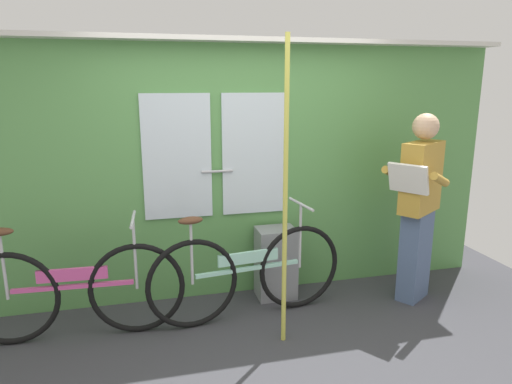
% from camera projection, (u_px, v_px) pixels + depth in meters
% --- Properties ---
extents(ground_plane, '(6.00, 4.16, 0.04)m').
position_uv_depth(ground_plane, '(275.00, 367.00, 3.33)').
color(ground_plane, '#38383D').
extents(train_door_wall, '(5.00, 0.28, 2.35)m').
position_uv_depth(train_door_wall, '(237.00, 166.00, 4.24)').
color(train_door_wall, '#56934C').
rests_on(train_door_wall, ground_plane).
extents(bicycle_near_door, '(1.71, 0.44, 0.97)m').
position_uv_depth(bicycle_near_door, '(73.00, 291.00, 3.59)').
color(bicycle_near_door, black).
rests_on(bicycle_near_door, ground_plane).
extents(bicycle_leaning_behind, '(1.72, 0.44, 0.97)m').
position_uv_depth(bicycle_leaning_behind, '(248.00, 273.00, 3.92)').
color(bicycle_leaning_behind, black).
rests_on(bicycle_leaning_behind, ground_plane).
extents(passenger_reading_newspaper, '(0.63, 0.58, 1.72)m').
position_uv_depth(passenger_reading_newspaper, '(419.00, 204.00, 4.15)').
color(passenger_reading_newspaper, slate).
rests_on(passenger_reading_newspaper, ground_plane).
extents(trash_bin_by_wall, '(0.36, 0.28, 0.67)m').
position_uv_depth(trash_bin_by_wall, '(276.00, 263.00, 4.32)').
color(trash_bin_by_wall, gray).
rests_on(trash_bin_by_wall, ground_plane).
extents(handrail_pole, '(0.04, 0.04, 2.31)m').
position_uv_depth(handrail_pole, '(285.00, 198.00, 3.38)').
color(handrail_pole, '#C6C14C').
rests_on(handrail_pole, ground_plane).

